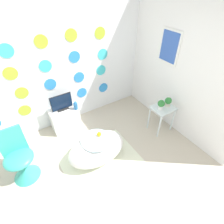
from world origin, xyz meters
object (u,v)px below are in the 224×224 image
object	(u,v)px
tv	(62,103)
potted_plant_right	(168,102)
bathtub	(97,149)
potted_plant_left	(161,104)
chair	(22,164)
vase	(76,106)

from	to	relation	value
tv	potted_plant_right	world-z (taller)	tv
bathtub	potted_plant_left	distance (m)	1.41
chair	vase	size ratio (longest dim) A/B	5.38
potted_plant_left	potted_plant_right	world-z (taller)	potted_plant_left
tv	potted_plant_left	world-z (taller)	tv
potted_plant_left	potted_plant_right	distance (m)	0.19
potted_plant_left	tv	bearing A→B (deg)	144.15
chair	potted_plant_right	size ratio (longest dim) A/B	4.88
tv	potted_plant_right	size ratio (longest dim) A/B	2.25
tv	chair	bearing A→B (deg)	-142.61
vase	potted_plant_left	world-z (taller)	potted_plant_left
vase	potted_plant_right	bearing A→B (deg)	-32.86
bathtub	chair	distance (m)	1.18
bathtub	chair	world-z (taller)	chair
tv	vase	world-z (taller)	tv
tv	bathtub	bearing A→B (deg)	-80.51
tv	potted_plant_left	distance (m)	1.88
chair	potted_plant_left	xyz separation A→B (m)	(2.48, -0.37, 0.39)
potted_plant_left	chair	bearing A→B (deg)	171.56
bathtub	vase	world-z (taller)	vase
tv	vase	xyz separation A→B (m)	(0.22, -0.13, -0.07)
chair	tv	world-z (taller)	chair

